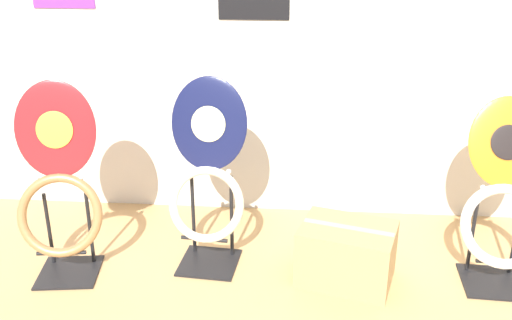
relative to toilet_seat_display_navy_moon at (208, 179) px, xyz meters
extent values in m
cube|color=black|center=(0.00, -0.02, -0.44)|extent=(0.30, 0.30, 0.01)
cylinder|color=black|center=(-0.09, 0.08, -0.22)|extent=(0.02, 0.02, 0.43)
cylinder|color=black|center=(0.10, 0.06, -0.22)|extent=(0.02, 0.02, 0.43)
cylinder|color=black|center=(-0.01, -0.10, -0.27)|extent=(0.22, 0.04, 0.02)
torus|color=beige|center=(0.00, -0.04, -0.11)|extent=(0.38, 0.20, 0.35)
ellipsoid|color=#141942|center=(0.01, 0.06, 0.26)|extent=(0.37, 0.15, 0.44)
ellipsoid|color=beige|center=(0.00, 0.05, 0.26)|extent=(0.17, 0.05, 0.17)
sphere|color=silver|center=(-0.10, 0.02, 0.04)|extent=(0.02, 0.02, 0.02)
sphere|color=silver|center=(0.10, 0.01, 0.04)|extent=(0.02, 0.02, 0.02)
cube|color=black|center=(-0.66, -0.16, -0.44)|extent=(0.32, 0.32, 0.01)
cylinder|color=black|center=(-0.77, -0.09, -0.25)|extent=(0.02, 0.02, 0.37)
cylinder|color=black|center=(-0.58, -0.06, -0.25)|extent=(0.02, 0.02, 0.37)
cylinder|color=black|center=(-0.65, -0.24, -0.29)|extent=(0.22, 0.05, 0.02)
torus|color=#9E7042|center=(-0.66, -0.18, -0.12)|extent=(0.41, 0.23, 0.38)
ellipsoid|color=#AD1E23|center=(-0.67, -0.08, 0.26)|extent=(0.38, 0.16, 0.44)
ellipsoid|color=yellow|center=(-0.67, -0.09, 0.26)|extent=(0.17, 0.06, 0.17)
sphere|color=silver|center=(-0.77, -0.13, 0.04)|extent=(0.02, 0.02, 0.02)
sphere|color=silver|center=(-0.57, -0.11, 0.04)|extent=(0.02, 0.02, 0.02)
cube|color=black|center=(1.35, -0.08, -0.44)|extent=(0.29, 0.29, 0.01)
cylinder|color=black|center=(1.26, 0.01, -0.25)|extent=(0.02, 0.02, 0.38)
cylinder|color=black|center=(1.34, -0.16, -0.29)|extent=(0.22, 0.03, 0.02)
torus|color=silver|center=(1.35, -0.11, -0.13)|extent=(0.39, 0.25, 0.35)
ellipsoid|color=orange|center=(1.36, 0.05, 0.21)|extent=(0.35, 0.18, 0.40)
ellipsoid|color=black|center=(1.36, 0.03, 0.21)|extent=(0.16, 0.07, 0.15)
sphere|color=silver|center=(1.26, -0.02, 0.01)|extent=(0.02, 0.02, 0.02)
cube|color=tan|center=(0.66, -0.10, -0.31)|extent=(0.49, 0.42, 0.28)
cube|color=#B7AD89|center=(0.66, -0.10, -0.17)|extent=(0.41, 0.15, 0.00)
camera|label=1|loc=(0.42, -2.42, 1.10)|focal=40.00mm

